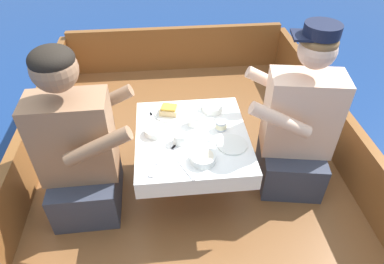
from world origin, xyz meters
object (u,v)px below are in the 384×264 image
tin_can (221,126)px  person_starboard (297,128)px  sandwich (169,110)px  coffee_cup_port (180,138)px  coffee_cup_starboard (195,120)px  person_port (79,151)px

tin_can → person_starboard: bearing=-2.2°
sandwich → tin_can: sandwich is taller
person_starboard → coffee_cup_port: bearing=16.1°
sandwich → coffee_cup_starboard: 0.18m
coffee_cup_starboard → coffee_cup_port: bearing=-122.1°
coffee_cup_starboard → sandwich: bearing=141.2°
person_starboard → coffee_cup_starboard: 0.60m
person_port → person_starboard: 1.23m
sandwich → coffee_cup_port: (0.05, -0.27, -0.00)m
sandwich → coffee_cup_port: bearing=-80.0°
sandwich → coffee_cup_port: coffee_cup_port is taller
person_starboard → coffee_cup_starboard: bearing=2.4°
person_port → coffee_cup_port: (0.54, 0.01, 0.03)m
person_port → coffee_cup_port: person_port is taller
sandwich → coffee_cup_starboard: bearing=-38.8°
coffee_cup_port → sandwich: bearing=100.0°
sandwich → coffee_cup_starboard: coffee_cup_starboard is taller
coffee_cup_port → person_port: bearing=-178.9°
person_port → sandwich: (0.50, 0.28, 0.03)m
person_port → sandwich: 0.57m
sandwich → coffee_cup_port: 0.27m
coffee_cup_port → tin_can: 0.26m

